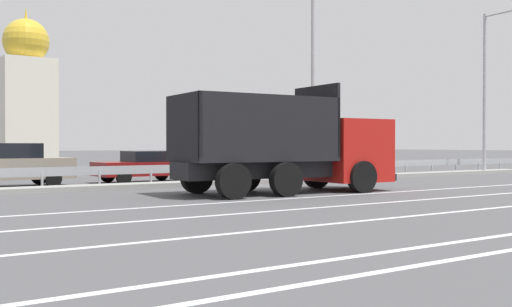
# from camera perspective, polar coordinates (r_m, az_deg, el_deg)

# --- Properties ---
(ground_plane) EXTENTS (320.00, 320.00, 0.00)m
(ground_plane) POSITION_cam_1_polar(r_m,az_deg,el_deg) (22.64, -0.02, -3.14)
(ground_plane) COLOR #4C4C4F
(lane_strip_0) EXTENTS (68.19, 0.16, 0.01)m
(lane_strip_0) POSITION_cam_1_polar(r_m,az_deg,el_deg) (18.12, 6.04, -4.11)
(lane_strip_0) COLOR silver
(lane_strip_0) RESTS_ON ground_plane
(lane_strip_1) EXTENTS (68.19, 0.16, 0.01)m
(lane_strip_1) POSITION_cam_1_polar(r_m,az_deg,el_deg) (16.36, 11.51, -4.65)
(lane_strip_1) COLOR silver
(lane_strip_1) RESTS_ON ground_plane
(lane_strip_2) EXTENTS (68.19, 0.16, 0.01)m
(lane_strip_2) POSITION_cam_1_polar(r_m,az_deg,el_deg) (14.73, 18.51, -5.28)
(lane_strip_2) COLOR silver
(lane_strip_2) RESTS_ON ground_plane
(median_island) EXTENTS (37.50, 1.10, 0.18)m
(median_island) POSITION_cam_1_polar(r_m,az_deg,el_deg) (23.92, -2.07, -2.72)
(median_island) COLOR gray
(median_island) RESTS_ON ground_plane
(median_guardrail) EXTENTS (68.19, 0.09, 0.78)m
(median_guardrail) POSITION_cam_1_polar(r_m,az_deg,el_deg) (24.89, -3.50, -1.47)
(median_guardrail) COLOR #9EA0A5
(median_guardrail) RESTS_ON ground_plane
(dump_truck) EXTENTS (7.57, 3.16, 3.55)m
(dump_truck) POSITION_cam_1_polar(r_m,az_deg,el_deg) (20.01, 4.95, 0.00)
(dump_truck) COLOR red
(dump_truck) RESTS_ON ground_plane
(median_road_sign) EXTENTS (0.81, 0.16, 2.60)m
(median_road_sign) POSITION_cam_1_polar(r_m,az_deg,el_deg) (25.93, 4.59, 0.44)
(median_road_sign) COLOR white
(median_road_sign) RESTS_ON ground_plane
(street_lamp_2) EXTENTS (0.70, 2.53, 10.69)m
(street_lamp_2) POSITION_cam_1_polar(r_m,az_deg,el_deg) (26.60, 5.69, 10.16)
(street_lamp_2) COLOR #ADADB2
(street_lamp_2) RESTS_ON ground_plane
(street_lamp_3) EXTENTS (0.71, 2.22, 8.77)m
(street_lamp_3) POSITION_cam_1_polar(r_m,az_deg,el_deg) (35.24, 21.16, 6.13)
(street_lamp_3) COLOR #ADADB2
(street_lamp_3) RESTS_ON ground_plane
(parked_car_4) EXTENTS (4.71, 2.05, 1.63)m
(parked_car_4) POSITION_cam_1_polar(r_m,az_deg,el_deg) (23.86, -22.60, -1.06)
(parked_car_4) COLOR gray
(parked_car_4) RESTS_ON ground_plane
(parked_car_5) EXTENTS (3.98, 1.98, 1.31)m
(parked_car_5) POSITION_cam_1_polar(r_m,az_deg,el_deg) (25.41, -10.59, -1.20)
(parked_car_5) COLOR maroon
(parked_car_5) RESTS_ON ground_plane
(parked_car_6) EXTENTS (4.15, 2.10, 1.56)m
(parked_car_6) POSITION_cam_1_polar(r_m,az_deg,el_deg) (28.27, -0.91, -0.77)
(parked_car_6) COLOR navy
(parked_car_6) RESTS_ON ground_plane
(church_tower) EXTENTS (3.60, 3.60, 11.53)m
(church_tower) POSITION_cam_1_polar(r_m,az_deg,el_deg) (46.28, -21.03, 5.23)
(church_tower) COLOR silver
(church_tower) RESTS_ON ground_plane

